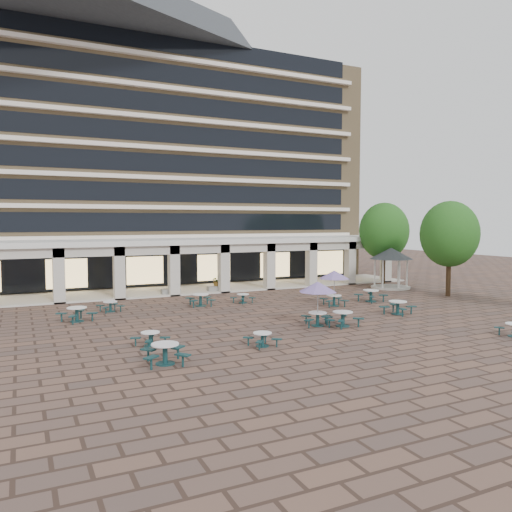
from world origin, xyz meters
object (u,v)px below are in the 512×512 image
object	(u,v)px
planter_left	(171,289)
gazebo	(391,258)
picnic_table_1	(262,338)
picnic_table_2	(343,317)
planter_right	(217,285)
picnic_table_0	(150,338)

from	to	relation	value
planter_left	gazebo	bearing A→B (deg)	-13.24
picnic_table_1	picnic_table_2	bearing A→B (deg)	12.27
picnic_table_2	planter_right	xyz separation A→B (m)	(-1.53, 15.74, 0.09)
picnic_table_2	gazebo	bearing A→B (deg)	36.08
planter_left	planter_right	bearing A→B (deg)	0.00
picnic_table_1	gazebo	world-z (taller)	gazebo
picnic_table_2	planter_left	distance (m)	16.65
gazebo	planter_left	world-z (taller)	gazebo
picnic_table_0	planter_left	distance (m)	16.37
gazebo	planter_right	size ratio (longest dim) A/B	2.52
gazebo	planter_right	xyz separation A→B (m)	(-14.65, 4.36, -2.06)
picnic_table_0	picnic_table_2	distance (m)	10.78
picnic_table_0	gazebo	xyz separation A→B (m)	(23.90, 11.11, 2.25)
gazebo	planter_right	distance (m)	15.43
picnic_table_1	picnic_table_2	xyz separation A→B (m)	(6.04, 2.10, 0.10)
picnic_table_2	planter_right	distance (m)	15.81
planter_right	picnic_table_1	bearing A→B (deg)	-104.21
planter_left	planter_right	world-z (taller)	planter_right
picnic_table_0	picnic_table_1	world-z (taller)	picnic_table_0
picnic_table_0	gazebo	bearing A→B (deg)	1.28
picnic_table_0	picnic_table_1	bearing A→B (deg)	-50.25
picnic_table_1	planter_right	distance (m)	18.41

